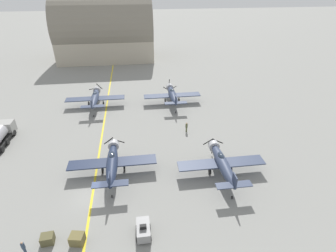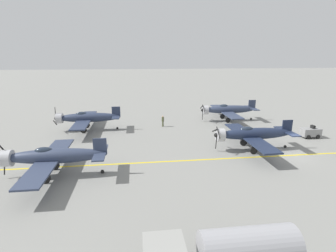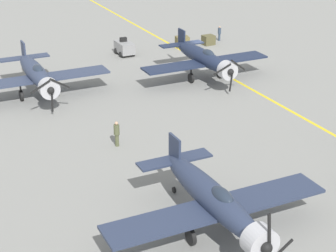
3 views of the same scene
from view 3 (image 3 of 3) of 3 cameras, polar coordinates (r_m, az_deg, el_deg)
ground_plane at (r=56.30m, az=3.83°, el=6.33°), size 400.00×400.00×0.00m
taxiway_stripe at (r=56.30m, az=3.83°, el=6.33°), size 0.30×160.00×0.01m
airplane_mid_center at (r=51.17m, az=3.69°, el=6.89°), size 12.00×9.98×3.65m
airplane_mid_right at (r=48.05m, az=-13.21°, el=5.17°), size 12.00×9.98×3.65m
airplane_far_right at (r=28.65m, az=4.72°, el=-7.47°), size 12.00×9.98×3.80m
tow_tractor at (r=59.13m, az=-4.45°, el=7.96°), size 1.57×2.60×1.79m
ground_crew_walking at (r=38.41m, az=-5.23°, el=-0.69°), size 0.40×0.40×1.82m
ground_crew_inspecting at (r=64.61m, az=5.24°, el=9.41°), size 0.36×0.36×1.67m
supply_crate_by_tanker at (r=61.92m, az=1.46°, el=8.55°), size 1.58×1.39×1.15m
supply_crate_mid_lane at (r=62.97m, az=4.12°, el=8.71°), size 1.34×1.15×1.05m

